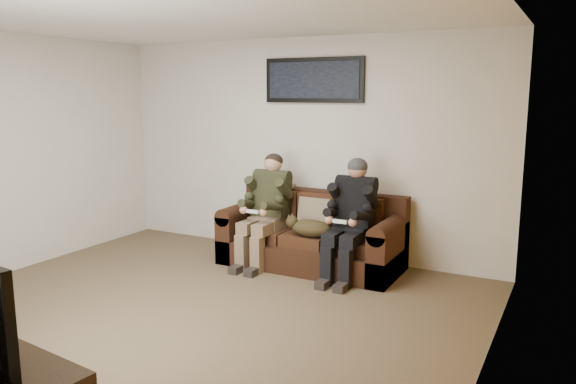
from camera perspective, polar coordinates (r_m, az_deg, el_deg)
The scene contains 12 objects.
floor at distance 5.25m, azimuth -9.94°, elevation -12.00°, with size 5.00×5.00×0.00m, color brown.
ceiling at distance 4.91m, azimuth -10.90°, elevation 17.40°, with size 5.00×5.00×0.00m, color silver.
wall_back at distance 6.81m, azimuth 1.40°, elevation 4.53°, with size 5.00×5.00×0.00m, color beige.
wall_right at distance 3.91m, azimuth 19.80°, elevation -0.24°, with size 4.50×4.50×0.00m, color beige.
accent_wall_right at distance 3.91m, azimuth 19.65°, elevation -0.23°, with size 4.50×4.50×0.00m, color #B26F11.
sofa at distance 6.45m, azimuth 2.60°, elevation -4.72°, with size 2.03×0.88×0.83m.
throw_pillow at distance 6.42m, azimuth 2.76°, elevation -2.25°, with size 0.39×0.11×0.37m, color #806D54.
throw_blanket at distance 6.83m, azimuth -1.11°, elevation 0.57°, with size 0.41×0.20×0.07m, color tan.
person_left at distance 6.45m, azimuth -2.21°, elevation -1.17°, with size 0.51×0.87×1.26m.
person_right at distance 6.00m, azimuth 6.43°, elevation -2.04°, with size 0.51×0.86×1.27m.
cat at distance 6.13m, azimuth 2.21°, elevation -3.63°, with size 0.66×0.26×0.24m.
framed_poster at distance 6.68m, azimuth 2.61°, elevation 11.28°, with size 1.25×0.05×0.52m.
Camera 1 is at (3.02, -3.82, 1.96)m, focal length 35.00 mm.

